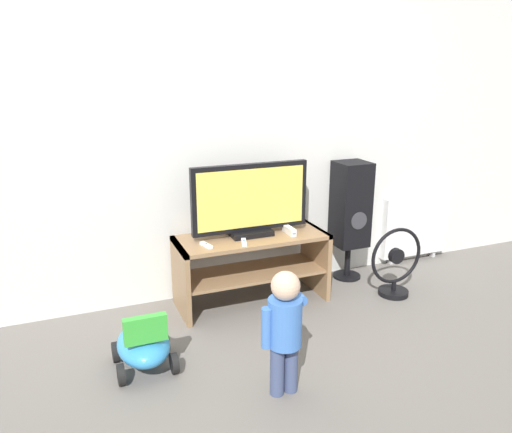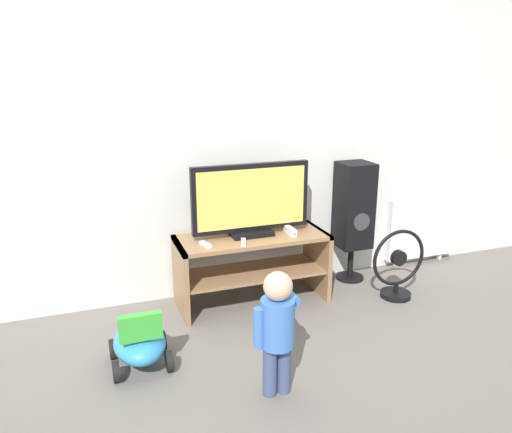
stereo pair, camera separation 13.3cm
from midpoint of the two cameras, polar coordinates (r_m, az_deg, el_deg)
The scene contains 12 objects.
ground_plane at distance 3.83m, azimuth 1.74°, elevation -11.09°, with size 16.00×16.00×0.00m, color slate.
wall_back at distance 3.93m, azimuth -1.06°, elevation 9.63°, with size 10.00×0.06×2.60m.
tv_stand at distance 3.87m, azimuth 0.52°, elevation -4.84°, with size 1.16×0.47×0.55m.
television at distance 3.75m, azimuth 0.42°, elevation 1.82°, with size 0.91×0.20×0.55m.
game_console at distance 3.85m, azimuth 4.89°, elevation -1.63°, with size 0.05×0.17×0.05m.
remote_primary at distance 3.60m, azimuth -4.73°, elevation -3.21°, with size 0.07×0.13×0.03m.
remote_secondary at distance 3.64m, azimuth -0.39°, elevation -2.93°, with size 0.07×0.13×0.03m.
child at distance 2.80m, azimuth 3.83°, elevation -12.05°, with size 0.28×0.43×0.74m.
speaker_tower at distance 4.29m, azimuth 11.97°, elevation 1.00°, with size 0.27×0.28×1.03m.
floor_fan at distance 4.16m, azimuth 16.79°, elevation -5.61°, with size 0.47×0.24×0.57m.
ride_on_toy at distance 3.23m, azimuth -11.98°, elevation -13.90°, with size 0.36×0.47×0.41m.
radiator at distance 4.92m, azimuth 19.03°, elevation -1.21°, with size 0.71×0.08×0.64m.
Camera 2 is at (-1.19, -3.17, 1.79)m, focal length 35.00 mm.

